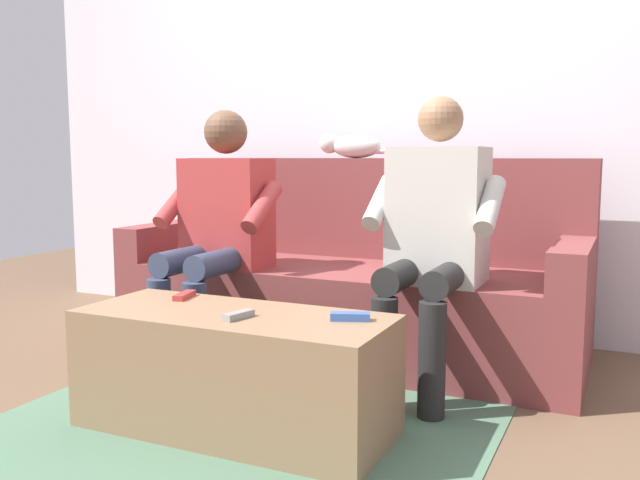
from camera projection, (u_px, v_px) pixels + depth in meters
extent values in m
plane|color=brown|center=(281.00, 399.00, 2.63)|extent=(8.00, 8.00, 0.00)
cube|color=silver|center=(392.00, 69.00, 3.61)|extent=(4.55, 0.06, 2.80)
cube|color=brown|center=(341.00, 313.00, 3.14)|extent=(1.85, 0.62, 0.43)
cube|color=brown|center=(372.00, 249.00, 3.48)|extent=(2.14, 0.20, 0.93)
cube|color=brown|center=(570.00, 317.00, 2.72)|extent=(0.14, 0.62, 0.59)
cube|color=brown|center=(166.00, 279.00, 3.55)|extent=(0.14, 0.62, 0.59)
cube|color=#8C6B4C|center=(235.00, 372.00, 2.31)|extent=(1.08, 0.44, 0.41)
cube|color=beige|center=(438.00, 215.00, 2.74)|extent=(0.36, 0.30, 0.55)
sphere|color=#936B4C|center=(441.00, 119.00, 2.69)|extent=(0.18, 0.18, 0.18)
cylinder|color=black|center=(447.00, 278.00, 2.55)|extent=(0.11, 0.39, 0.11)
cylinder|color=black|center=(401.00, 274.00, 2.62)|extent=(0.11, 0.39, 0.11)
cylinder|color=black|center=(432.00, 361.00, 2.41)|extent=(0.10, 0.10, 0.43)
cylinder|color=black|center=(384.00, 355.00, 2.48)|extent=(0.10, 0.10, 0.43)
cylinder|color=beige|center=(490.00, 205.00, 2.56)|extent=(0.08, 0.27, 0.22)
cylinder|color=beige|center=(381.00, 202.00, 2.75)|extent=(0.08, 0.27, 0.22)
cube|color=#B23838|center=(227.00, 213.00, 3.12)|extent=(0.39, 0.23, 0.50)
sphere|color=brown|center=(226.00, 132.00, 3.07)|extent=(0.20, 0.20, 0.20)
cylinder|color=#333D56|center=(221.00, 262.00, 2.93)|extent=(0.11, 0.40, 0.11)
cylinder|color=#333D56|center=(186.00, 260.00, 3.00)|extent=(0.11, 0.40, 0.11)
cylinder|color=#333D56|center=(195.00, 333.00, 2.78)|extent=(0.10, 0.10, 0.43)
cylinder|color=#333D56|center=(160.00, 329.00, 2.86)|extent=(0.10, 0.10, 0.43)
cylinder|color=#B23838|center=(262.00, 207.00, 2.95)|extent=(0.08, 0.27, 0.22)
cylinder|color=#B23838|center=(175.00, 204.00, 3.14)|extent=(0.08, 0.27, 0.22)
ellipsoid|color=silver|center=(356.00, 146.00, 3.45)|extent=(0.26, 0.13, 0.12)
sphere|color=silver|center=(329.00, 143.00, 3.51)|extent=(0.10, 0.10, 0.10)
cone|color=silver|center=(332.00, 136.00, 3.53)|extent=(0.04, 0.04, 0.03)
cone|color=silver|center=(328.00, 135.00, 3.48)|extent=(0.04, 0.04, 0.03)
cylinder|color=silver|center=(392.00, 151.00, 3.38)|extent=(0.18, 0.03, 0.03)
cube|color=#B73333|center=(184.00, 295.00, 2.52)|extent=(0.06, 0.13, 0.02)
cube|color=#3860B7|center=(350.00, 317.00, 2.17)|extent=(0.13, 0.08, 0.03)
cube|color=gray|center=(238.00, 315.00, 2.20)|extent=(0.06, 0.12, 0.02)
cube|color=#4C7056|center=(253.00, 416.00, 2.44)|extent=(1.70, 1.55, 0.01)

